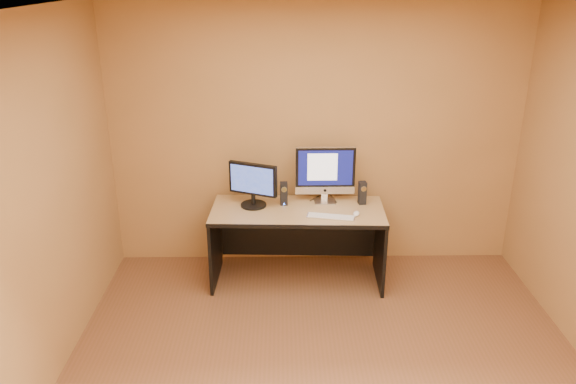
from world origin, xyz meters
The scene contains 11 objects.
walls centered at (0.00, 0.00, 1.30)m, with size 4.00×4.00×2.60m, color #A37441, non-canonical shape.
ceiling centered at (0.00, 0.00, 2.60)m, with size 4.00×4.00×0.00m, color white.
desk centered at (-0.19, 1.53, 0.37)m, with size 1.61×0.70×0.74m, color tan, non-canonical shape.
imac centered at (0.08, 1.72, 1.02)m, with size 0.57×0.21×0.55m, color #BABBBF, non-canonical shape.
second_monitor centered at (-0.60, 1.62, 0.95)m, with size 0.48×0.24×0.42m, color black, non-canonical shape.
speaker_left centered at (-0.31, 1.66, 0.85)m, with size 0.07×0.07×0.22m, color black, non-canonical shape.
speaker_right centered at (0.43, 1.67, 0.85)m, with size 0.07×0.07×0.22m, color black, non-canonical shape.
keyboard centered at (0.11, 1.34, 0.75)m, with size 0.43×0.12×0.02m, color silver.
mouse centered at (0.34, 1.39, 0.76)m, with size 0.06×0.10×0.04m, color white.
cable_a centered at (0.17, 1.79, 0.75)m, with size 0.01×0.01×0.22m, color black.
cable_b centered at (-0.01, 1.80, 0.75)m, with size 0.01×0.01×0.18m, color black.
Camera 1 is at (-0.34, -3.25, 2.82)m, focal length 35.00 mm.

